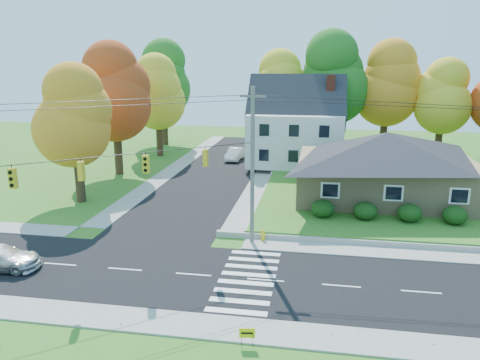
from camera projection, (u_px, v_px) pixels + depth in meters
The scene contains 21 objects.
ground at pixel (265, 280), 25.15m from camera, with size 120.00×120.00×0.00m, color #3D7923.
road_main at pixel (265, 280), 25.14m from camera, with size 90.00×8.00×0.02m, color black.
road_cross at pixel (221, 169), 51.29m from camera, with size 8.00×44.00×0.02m, color black.
sidewalk_north at pixel (275, 245), 29.91m from camera, with size 90.00×2.00×0.08m, color #9C9A90.
sidewalk_south at pixel (252, 331), 20.36m from camera, with size 90.00×2.00×0.08m, color #9C9A90.
lawn at pixel (432, 187), 43.03m from camera, with size 30.00×30.00×0.50m, color #3D7923.
ranch_house at pixel (386, 164), 38.32m from camera, with size 14.60×10.60×5.40m.
colonial_house at pixel (296, 127), 50.77m from camera, with size 10.40×8.40×9.60m.
hedge_row at pixel (387, 212), 33.00m from camera, with size 10.70×1.70×1.27m.
traffic_infrastructure at pixel (267, 182), 25.20m from camera, with size 38.10×10.66×10.00m.
tree_lot_0 at pixel (283, 89), 55.92m from camera, with size 6.72×6.72×12.51m.
tree_lot_1 at pixel (335, 78), 53.66m from camera, with size 7.84×7.84×14.60m.
tree_lot_2 at pixel (387, 84), 53.80m from camera, with size 7.28×7.28×13.56m.
tree_lot_3 at pixel (443, 96), 52.18m from camera, with size 6.16×6.16×11.47m.
tree_west_0 at pixel (74, 116), 37.63m from camera, with size 6.16×6.16×11.47m.
tree_west_1 at pixel (114, 92), 47.03m from camera, with size 7.28×7.28×13.56m.
tree_west_2 at pixel (158, 92), 56.58m from camera, with size 6.72×6.72×12.51m.
tree_west_3 at pixel (163, 79), 64.23m from camera, with size 7.84×7.84×14.60m.
white_car at pixel (235, 154), 55.67m from camera, with size 1.51×4.32×1.42m, color white.
fire_hydrant at pixel (263, 236), 30.58m from camera, with size 0.45×0.35×0.79m.
yard_sign at pixel (247, 333), 19.20m from camera, with size 0.65×0.13×0.82m.
Camera 1 is at (2.53, -22.95, 11.42)m, focal length 35.00 mm.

